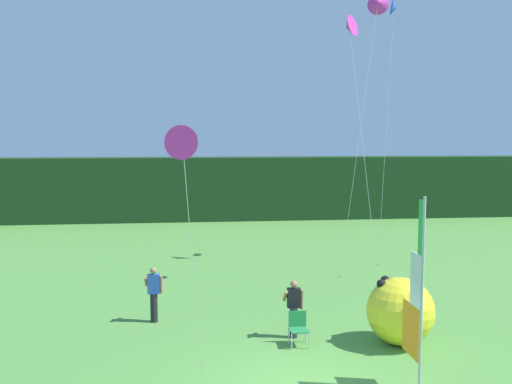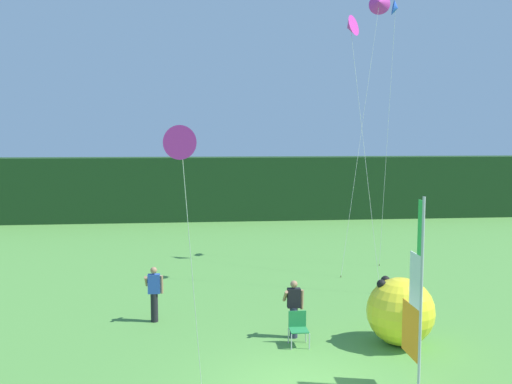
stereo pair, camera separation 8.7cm
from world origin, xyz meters
name	(u,v)px [view 2 (the right image)]	position (x,y,z in m)	size (l,w,h in m)	color
distant_treeline	(231,188)	(0.00, 25.85, 2.10)	(80.00, 2.40, 4.21)	#193819
banner_flag	(415,301)	(2.32, -0.52, 2.09)	(0.06, 1.03, 4.36)	#B7B7BC
person_near_banner	(294,307)	(0.34, 3.20, 0.86)	(0.55, 0.48, 1.62)	#2D334C
person_mid_field	(154,293)	(-3.62, 4.97, 0.90)	(0.55, 0.48, 1.68)	black
inflatable_balloon	(400,311)	(3.11, 2.39, 0.91)	(1.82, 1.88, 1.82)	yellow
folding_chair	(298,326)	(0.37, 2.65, 0.51)	(0.51, 0.51, 0.89)	#BCBCC1
kite_magenta_delta_0	(181,144)	(-2.57, -1.28, 5.45)	(0.70, 1.37, 5.80)	brown
kite_blue_delta_1	(395,10)	(6.32, 12.34, 11.02)	(1.03, 1.32, 11.46)	brown
kite_magenta_delta_2	(351,28)	(3.31, 8.57, 9.51)	(1.29, 1.90, 9.97)	brown
kite_magenta_delta_3	(379,4)	(5.40, 11.72, 11.13)	(2.55, 2.51, 11.64)	brown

